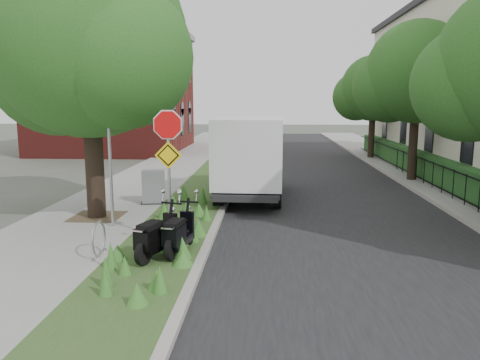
# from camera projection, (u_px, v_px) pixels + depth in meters

# --- Properties ---
(ground) EXTENTS (120.00, 120.00, 0.00)m
(ground) POSITION_uv_depth(u_px,v_px,m) (227.00, 255.00, 10.49)
(ground) COLOR #4C5147
(ground) RESTS_ON ground
(sidewalk_near) EXTENTS (3.50, 60.00, 0.12)m
(sidewalk_near) POSITION_uv_depth(u_px,v_px,m) (151.00, 178.00, 20.57)
(sidewalk_near) COLOR gray
(sidewalk_near) RESTS_ON ground
(verge) EXTENTS (2.00, 60.00, 0.12)m
(verge) POSITION_uv_depth(u_px,v_px,m) (213.00, 179.00, 20.41)
(verge) COLOR #2D4E21
(verge) RESTS_ON ground
(kerb_near) EXTENTS (0.20, 60.00, 0.13)m
(kerb_near) POSITION_uv_depth(u_px,v_px,m) (235.00, 179.00, 20.35)
(kerb_near) COLOR #9E9991
(kerb_near) RESTS_ON ground
(road) EXTENTS (7.00, 60.00, 0.01)m
(road) POSITION_uv_depth(u_px,v_px,m) (316.00, 181.00, 20.16)
(road) COLOR black
(road) RESTS_ON ground
(kerb_far) EXTENTS (0.20, 60.00, 0.13)m
(kerb_far) POSITION_uv_depth(u_px,v_px,m) (399.00, 180.00, 19.94)
(kerb_far) COLOR #9E9991
(kerb_far) RESTS_ON ground
(footpath_far) EXTENTS (3.20, 60.00, 0.12)m
(footpath_far) POSITION_uv_depth(u_px,v_px,m) (440.00, 181.00, 19.84)
(footpath_far) COLOR gray
(footpath_far) RESTS_ON ground
(street_tree_main) EXTENTS (6.21, 5.54, 7.66)m
(street_tree_main) POSITION_uv_depth(u_px,v_px,m) (86.00, 49.00, 12.75)
(street_tree_main) COLOR black
(street_tree_main) RESTS_ON ground
(bare_post) EXTENTS (0.08, 0.08, 4.00)m
(bare_post) POSITION_uv_depth(u_px,v_px,m) (110.00, 151.00, 12.10)
(bare_post) COLOR #A5A8AD
(bare_post) RESTS_ON ground
(bike_hoop) EXTENTS (0.06, 0.78, 0.77)m
(bike_hoop) POSITION_uv_depth(u_px,v_px,m) (99.00, 239.00, 9.98)
(bike_hoop) COLOR #A5A8AD
(bike_hoop) RESTS_ON ground
(sign_assembly) EXTENTS (0.94, 0.08, 3.22)m
(sign_assembly) POSITION_uv_depth(u_px,v_px,m) (168.00, 148.00, 10.76)
(sign_assembly) COLOR #A5A8AD
(sign_assembly) RESTS_ON ground
(fence_far) EXTENTS (0.04, 24.00, 1.00)m
(fence_far) POSITION_uv_depth(u_px,v_px,m) (417.00, 167.00, 19.80)
(fence_far) COLOR black
(fence_far) RESTS_ON ground
(hedge_far) EXTENTS (1.00, 24.00, 1.10)m
(hedge_far) POSITION_uv_depth(u_px,v_px,m) (433.00, 167.00, 19.76)
(hedge_far) COLOR #1C4E21
(hedge_far) RESTS_ON footpath_far
(brick_building) EXTENTS (9.40, 10.40, 8.30)m
(brick_building) POSITION_uv_depth(u_px,v_px,m) (117.00, 89.00, 32.00)
(brick_building) COLOR maroon
(brick_building) RESTS_ON ground
(far_tree_b) EXTENTS (4.83, 4.31, 6.56)m
(far_tree_b) POSITION_uv_depth(u_px,v_px,m) (415.00, 77.00, 19.25)
(far_tree_b) COLOR black
(far_tree_b) RESTS_ON ground
(far_tree_c) EXTENTS (4.37, 3.89, 5.93)m
(far_tree_c) POSITION_uv_depth(u_px,v_px,m) (372.00, 92.00, 27.19)
(far_tree_c) COLOR black
(far_tree_c) RESTS_ON ground
(scooter_near) EXTENTS (0.72, 1.66, 0.82)m
(scooter_near) POSITION_uv_depth(u_px,v_px,m) (154.00, 240.00, 9.80)
(scooter_near) COLOR black
(scooter_near) RESTS_ON ground
(scooter_far) EXTENTS (0.52, 1.65, 0.79)m
(scooter_far) POSITION_uv_depth(u_px,v_px,m) (177.00, 237.00, 10.08)
(scooter_far) COLOR black
(scooter_far) RESTS_ON ground
(box_truck) EXTENTS (2.30, 5.44, 2.43)m
(box_truck) POSITION_uv_depth(u_px,v_px,m) (251.00, 154.00, 16.28)
(box_truck) COLOR #262628
(box_truck) RESTS_ON ground
(utility_cabinet) EXTENTS (0.90, 0.69, 1.08)m
(utility_cabinet) POSITION_uv_depth(u_px,v_px,m) (154.00, 187.00, 15.17)
(utility_cabinet) COLOR #262628
(utility_cabinet) RESTS_ON ground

